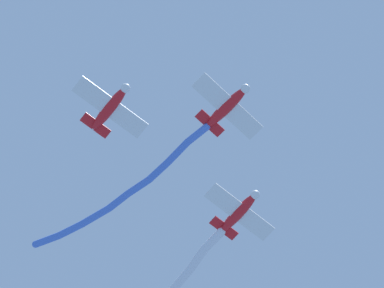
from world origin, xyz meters
TOP-DOWN VIEW (x-y plane):
  - airplane_lead at (0.13, -2.28)m, footprint 7.22×5.55m
  - smoke_trail_lead at (5.17, -13.08)m, footprint 10.14×16.81m
  - airplane_left_wing at (-5.15, -10.89)m, footprint 7.25×5.53m
  - smoke_trail_left_wing at (-3.07, -20.04)m, footprint 3.79×14.15m
  - airplane_right_wing at (9.27, -6.64)m, footprint 7.26×5.52m

SIDE VIEW (x-z plane):
  - smoke_trail_lead at x=5.17m, z-range 70.39..72.73m
  - smoke_trail_left_wing at x=-3.07m, z-range 71.41..72.89m
  - airplane_lead at x=0.13m, z-range 71.42..73.21m
  - airplane_left_wing at x=-5.15m, z-range 71.42..73.21m
  - airplane_right_wing at x=9.27m, z-range 71.72..73.51m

